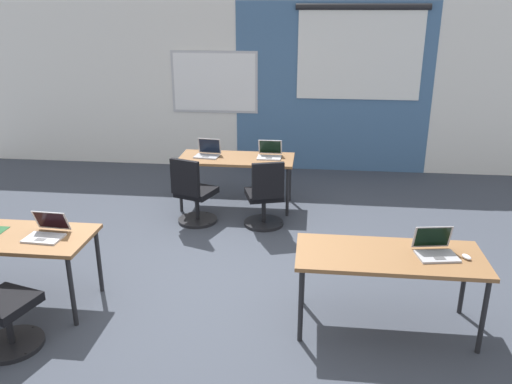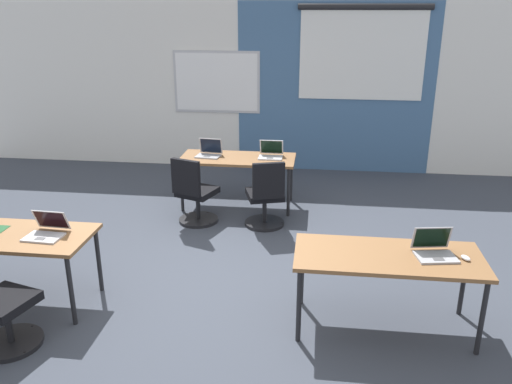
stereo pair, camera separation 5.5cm
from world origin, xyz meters
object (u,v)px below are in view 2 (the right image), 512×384
object	(u,v)px
desk_near_left	(7,240)
laptop_far_left	(209,152)
chair_far_right	(266,200)
laptop_near_right_end	(434,250)
chair_far_left	(195,196)
mouse_near_right_end	(466,258)
desk_far_center	(238,162)
desk_near_right	(388,261)
laptop_near_left_inner	(46,231)
laptop_far_right	(271,154)

from	to	relation	value
desk_near_left	laptop_far_left	world-z (taller)	laptop_far_left
chair_far_right	laptop_near_right_end	distance (m)	2.68
laptop_near_right_end	chair_far_left	bearing A→B (deg)	131.58
laptop_far_left	chair_far_right	bearing A→B (deg)	-32.94
laptop_near_right_end	mouse_near_right_end	xyz separation A→B (m)	(0.25, -0.05, -0.03)
desk_near_left	mouse_near_right_end	size ratio (longest dim) A/B	14.03
desk_near_left	chair_far_left	xyz separation A→B (m)	(1.29, 2.10, -0.28)
desk_far_center	laptop_near_right_end	size ratio (longest dim) A/B	4.27
laptop_near_right_end	chair_far_left	distance (m)	3.34
desk_near_right	laptop_near_right_end	world-z (taller)	laptop_near_right_end
chair_far_right	laptop_far_left	distance (m)	1.21
desk_near_right	desk_far_center	size ratio (longest dim) A/B	1.00
desk_near_left	desk_near_right	size ratio (longest dim) A/B	1.00
laptop_near_right_end	mouse_near_right_end	distance (m)	0.25
mouse_near_right_end	chair_far_left	distance (m)	3.56
laptop_far_left	laptop_near_left_inner	bearing A→B (deg)	-101.60
desk_near_left	desk_far_center	bearing A→B (deg)	57.99
desk_near_right	laptop_far_right	xyz separation A→B (m)	(-1.29, 2.87, 0.11)
laptop_near_right_end	laptop_near_left_inner	world-z (taller)	laptop_near_right_end
chair_far_right	laptop_near_right_end	size ratio (longest dim) A/B	2.45
mouse_near_right_end	laptop_near_left_inner	world-z (taller)	laptop_near_left_inner
desk_far_center	laptop_near_right_end	distance (m)	3.49
laptop_far_right	chair_far_left	distance (m)	1.26
desk_near_left	mouse_near_right_end	distance (m)	4.13
laptop_far_right	chair_far_right	world-z (taller)	laptop_far_right
chair_far_right	chair_far_left	distance (m)	0.93
chair_far_right	mouse_near_right_end	xyz separation A→B (m)	(1.91, -2.11, 0.36)
laptop_far_left	chair_far_left	bearing A→B (deg)	-87.20
laptop_far_right	laptop_far_left	size ratio (longest dim) A/B	0.92
laptop_near_right_end	desk_near_right	bearing A→B (deg)	174.99
laptop_near_right_end	laptop_near_left_inner	bearing A→B (deg)	170.55
chair_far_right	laptop_near_left_inner	world-z (taller)	laptop_near_left_inner
chair_far_right	laptop_near_left_inner	size ratio (longest dim) A/B	2.64
laptop_near_right_end	mouse_near_right_end	bearing A→B (deg)	-20.70
desk_near_left	desk_far_center	world-z (taller)	same
laptop_far_right	laptop_near_right_end	size ratio (longest dim) A/B	0.88
desk_far_center	mouse_near_right_end	size ratio (longest dim) A/B	14.03
chair_far_right	chair_far_left	xyz separation A→B (m)	(-0.93, 0.00, 0.00)
laptop_near_right_end	chair_far_left	size ratio (longest dim) A/B	0.41
desk_far_center	chair_far_left	xyz separation A→B (m)	(-0.46, -0.70, -0.28)
desk_far_center	mouse_near_right_end	distance (m)	3.69
mouse_near_right_end	chair_far_left	bearing A→B (deg)	143.37
laptop_near_right_end	mouse_near_right_end	size ratio (longest dim) A/B	3.29
desk_near_left	laptop_far_left	bearing A→B (deg)	64.64
chair_far_right	desk_far_center	bearing A→B (deg)	-73.45
laptop_far_right	laptop_near_left_inner	world-z (taller)	laptop_far_right
chair_far_left	laptop_near_left_inner	size ratio (longest dim) A/B	2.64
chair_far_left	laptop_near_left_inner	distance (m)	2.30
desk_far_center	laptop_far_right	xyz separation A→B (m)	(0.46, 0.07, 0.11)
desk_far_center	desk_near_left	bearing A→B (deg)	-122.01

